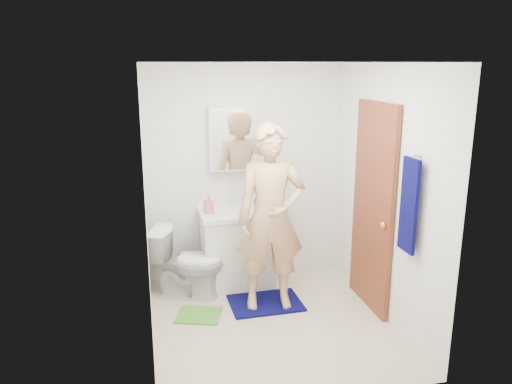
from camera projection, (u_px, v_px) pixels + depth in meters
floor at (270, 323)px, 4.76m from camera, size 2.20×2.40×0.02m
ceiling at (272, 61)px, 4.16m from camera, size 2.20×2.40×0.02m
wall_back at (244, 173)px, 5.60m from camera, size 2.20×0.02×2.40m
wall_front at (317, 248)px, 3.32m from camera, size 2.20×0.02×2.40m
wall_left at (145, 209)px, 4.22m from camera, size 0.02×2.40×2.40m
wall_right at (385, 194)px, 4.70m from camera, size 0.02×2.40×2.40m
vanity_cabinet at (237, 250)px, 5.49m from camera, size 0.75×0.55×0.80m
countertop at (236, 213)px, 5.38m from camera, size 0.79×0.59×0.05m
sink_basin at (236, 212)px, 5.38m from camera, size 0.40×0.40×0.03m
faucet at (233, 201)px, 5.53m from camera, size 0.03×0.03×0.12m
medicine_cabinet at (232, 139)px, 5.40m from camera, size 0.50×0.12×0.70m
mirror_panel at (233, 140)px, 5.34m from camera, size 0.46×0.01×0.66m
door at (373, 208)px, 4.87m from camera, size 0.05×0.80×2.05m
door_knob at (384, 225)px, 4.58m from camera, size 0.07×0.07×0.07m
towel at (409, 206)px, 4.13m from camera, size 0.03×0.24×0.80m
towel_hook at (417, 155)px, 4.03m from camera, size 0.06×0.02×0.02m
toilet at (188, 262)px, 5.22m from camera, size 0.83×0.63×0.75m
bath_mat at (265, 303)px, 5.11m from camera, size 0.73×0.53×0.02m
green_rug at (199, 315)px, 4.87m from camera, size 0.50×0.46×0.02m
soap_dispenser at (209, 204)px, 5.27m from camera, size 0.11×0.11×0.20m
toothbrush_cup at (259, 203)px, 5.49m from camera, size 0.16×0.16×0.10m
man at (271, 218)px, 4.83m from camera, size 0.71×0.50×1.83m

